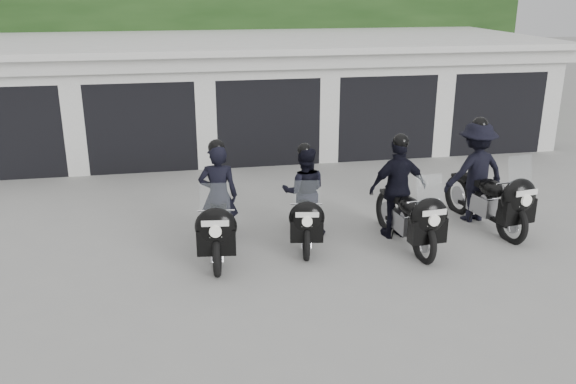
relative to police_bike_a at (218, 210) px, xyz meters
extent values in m
plane|color=gray|center=(1.68, -0.35, -0.79)|extent=(80.00, 80.00, 0.00)
cube|color=silver|center=(1.68, 8.15, 0.61)|extent=(16.00, 6.00, 2.80)
cube|color=silver|center=(1.68, 7.95, 2.09)|extent=(16.40, 6.80, 0.16)
cube|color=silver|center=(1.68, 4.90, 1.86)|extent=(16.40, 0.12, 0.40)
cube|color=black|center=(1.68, 5.13, -0.67)|extent=(16.00, 0.06, 0.24)
cube|color=black|center=(-4.52, 6.35, 0.31)|extent=(2.60, 2.60, 2.20)
cube|color=silver|center=(-2.97, 5.30, 0.61)|extent=(0.50, 0.50, 2.80)
cube|color=black|center=(-1.42, 6.35, 0.31)|extent=(2.60, 2.60, 2.20)
cube|color=silver|center=(-1.42, 5.30, 1.71)|extent=(2.60, 0.50, 0.60)
cube|color=silver|center=(0.13, 5.30, 0.61)|extent=(0.50, 0.50, 2.80)
cube|color=black|center=(1.68, 6.35, 0.31)|extent=(2.60, 2.60, 2.20)
cube|color=silver|center=(1.68, 5.30, 1.71)|extent=(2.60, 0.50, 0.60)
cube|color=silver|center=(3.23, 5.30, 0.61)|extent=(0.50, 0.50, 2.80)
cube|color=black|center=(4.78, 6.35, 0.31)|extent=(2.60, 2.60, 2.20)
cube|color=silver|center=(4.78, 5.30, 1.71)|extent=(2.60, 0.50, 0.60)
cube|color=silver|center=(6.33, 5.30, 0.61)|extent=(0.50, 0.50, 2.80)
cube|color=black|center=(7.88, 6.35, 0.31)|extent=(2.60, 2.60, 2.20)
cube|color=silver|center=(7.88, 5.30, 1.71)|extent=(2.60, 0.50, 0.60)
cube|color=silver|center=(9.43, 5.30, 0.61)|extent=(0.50, 0.50, 2.80)
cube|color=#183412|center=(1.68, 12.15, 1.36)|extent=(20.00, 2.00, 4.30)
cylinder|color=black|center=(-4.82, 13.65, 0.86)|extent=(0.24, 0.24, 3.30)
cylinder|color=black|center=(4.68, 13.65, 0.86)|extent=(0.24, 0.24, 3.30)
cylinder|color=black|center=(9.18, 13.65, 0.86)|extent=(0.24, 0.24, 3.30)
torus|color=black|center=(-0.09, -0.75, -0.46)|extent=(0.20, 0.78, 0.77)
torus|color=black|center=(0.09, 0.75, -0.46)|extent=(0.20, 0.78, 0.77)
cube|color=#A0A0A5|center=(0.00, 0.02, -0.39)|extent=(0.34, 0.61, 0.34)
cube|color=black|center=(0.00, 0.00, -0.56)|extent=(0.24, 1.37, 0.06)
ellipsoid|color=black|center=(-0.02, -0.16, -0.03)|extent=(0.41, 0.64, 0.30)
cube|color=black|center=(0.03, 0.29, -0.01)|extent=(0.34, 0.61, 0.11)
ellipsoid|color=black|center=(-0.10, -0.84, 0.03)|extent=(0.70, 0.42, 0.63)
cube|color=black|center=(-0.10, -0.84, -0.21)|extent=(0.63, 0.30, 0.42)
cube|color=#B2BFC6|center=(-0.09, -0.81, 0.45)|extent=(0.47, 0.17, 0.54)
cylinder|color=silver|center=(-0.07, -0.63, 0.22)|extent=(0.59, 0.10, 0.03)
cube|color=white|center=(-0.12, -1.02, 0.16)|extent=(0.42, 0.06, 0.09)
cube|color=white|center=(-0.11, -0.99, -0.03)|extent=(0.19, 0.04, 0.11)
imported|color=black|center=(0.04, 0.31, 0.13)|extent=(0.72, 0.52, 1.85)
sphere|color=black|center=(0.04, 0.31, 1.00)|extent=(0.28, 0.28, 0.28)
torus|color=black|center=(1.43, -0.45, -0.49)|extent=(0.22, 0.70, 0.70)
torus|color=black|center=(1.67, 0.90, -0.49)|extent=(0.22, 0.70, 0.70)
cube|color=#A0A0A5|center=(1.55, 0.25, -0.43)|extent=(0.33, 0.56, 0.30)
cube|color=black|center=(1.55, 0.23, -0.58)|extent=(0.28, 1.23, 0.06)
ellipsoid|color=black|center=(1.53, 0.09, -0.10)|extent=(0.40, 0.59, 0.27)
cube|color=black|center=(1.60, 0.49, -0.08)|extent=(0.33, 0.56, 0.10)
ellipsoid|color=black|center=(1.42, -0.52, -0.05)|extent=(0.64, 0.41, 0.57)
cube|color=black|center=(1.42, -0.52, -0.27)|extent=(0.58, 0.30, 0.38)
cube|color=#B2BFC6|center=(1.43, -0.50, 0.33)|extent=(0.43, 0.18, 0.49)
cylinder|color=silver|center=(1.45, -0.34, 0.12)|extent=(0.53, 0.12, 0.03)
cube|color=white|center=(1.39, -0.68, 0.07)|extent=(0.38, 0.08, 0.09)
cube|color=white|center=(1.40, -0.66, -0.10)|extent=(0.17, 0.04, 0.10)
imported|color=black|center=(1.60, 0.51, 0.05)|extent=(0.91, 0.76, 1.67)
sphere|color=black|center=(1.60, 0.51, 0.83)|extent=(0.26, 0.26, 0.26)
torus|color=black|center=(3.33, -0.94, -0.46)|extent=(0.18, 0.78, 0.77)
torus|color=black|center=(3.20, 0.57, -0.46)|extent=(0.18, 0.78, 0.77)
cube|color=#A0A0A5|center=(3.26, -0.17, -0.39)|extent=(0.32, 0.60, 0.34)
cube|color=black|center=(3.27, -0.19, -0.56)|extent=(0.20, 1.37, 0.06)
ellipsoid|color=black|center=(3.28, -0.35, -0.03)|extent=(0.39, 0.63, 0.30)
cube|color=black|center=(3.24, 0.11, -0.01)|extent=(0.32, 0.60, 0.11)
ellipsoid|color=black|center=(3.34, -1.03, 0.03)|extent=(0.69, 0.40, 0.63)
cube|color=black|center=(3.34, -1.03, -0.21)|extent=(0.63, 0.28, 0.42)
cube|color=#B2BFC6|center=(3.34, -1.00, 0.45)|extent=(0.47, 0.16, 0.54)
cylinder|color=silver|center=(3.32, -0.82, 0.22)|extent=(0.59, 0.08, 0.03)
cube|color=white|center=(3.36, -1.21, 0.16)|extent=(0.42, 0.05, 0.09)
cube|color=white|center=(3.35, -1.18, -0.03)|extent=(0.19, 0.03, 0.11)
imported|color=black|center=(3.24, 0.13, 0.14)|extent=(1.13, 0.71, 1.85)
sphere|color=black|center=(3.24, 0.13, 1.00)|extent=(0.28, 0.28, 0.28)
torus|color=black|center=(5.20, -0.46, -0.44)|extent=(0.26, 0.82, 0.82)
torus|color=black|center=(4.92, 1.12, -0.44)|extent=(0.26, 0.82, 0.82)
cube|color=#A0A0A5|center=(5.05, 0.35, -0.37)|extent=(0.39, 0.66, 0.36)
cube|color=black|center=(5.06, 0.33, -0.54)|extent=(0.34, 1.45, 0.07)
ellipsoid|color=black|center=(5.09, 0.16, 0.01)|extent=(0.47, 0.70, 0.32)
cube|color=black|center=(5.00, 0.64, 0.04)|extent=(0.39, 0.66, 0.11)
ellipsoid|color=black|center=(5.21, -0.55, 0.08)|extent=(0.76, 0.48, 0.67)
cube|color=black|center=(5.21, -0.55, -0.18)|extent=(0.68, 0.35, 0.45)
cube|color=#B2BFC6|center=(5.20, -0.52, 0.53)|extent=(0.51, 0.21, 0.57)
cylinder|color=silver|center=(5.17, -0.33, 0.28)|extent=(0.62, 0.14, 0.03)
cube|color=white|center=(5.24, -0.74, 0.22)|extent=(0.44, 0.09, 0.10)
cube|color=white|center=(5.24, -0.71, 0.01)|extent=(0.20, 0.05, 0.11)
imported|color=black|center=(5.00, 0.66, 0.19)|extent=(1.36, 0.86, 1.96)
sphere|color=black|center=(5.00, 0.66, 1.11)|extent=(0.30, 0.30, 0.30)
camera|label=1|loc=(-0.62, -9.68, 3.62)|focal=38.00mm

